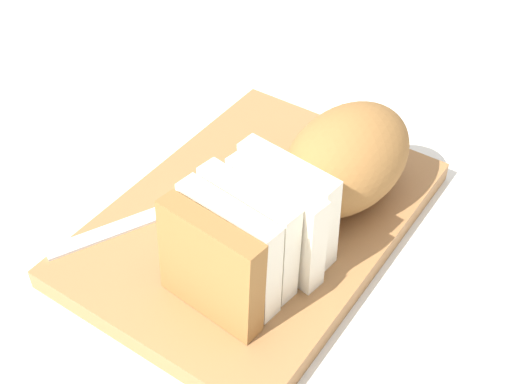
% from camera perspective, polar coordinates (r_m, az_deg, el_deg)
% --- Properties ---
extents(ground_plane, '(3.00, 3.00, 0.00)m').
position_cam_1_polar(ground_plane, '(0.72, -0.00, -3.11)').
color(ground_plane, silver).
extents(cutting_board, '(0.39, 0.28, 0.02)m').
position_cam_1_polar(cutting_board, '(0.71, -0.00, -2.47)').
color(cutting_board, '#9E6B3D').
rests_on(cutting_board, ground_plane).
extents(bread_loaf, '(0.30, 0.13, 0.10)m').
position_cam_1_polar(bread_loaf, '(0.66, 4.66, 0.45)').
color(bread_loaf, '#996633').
rests_on(bread_loaf, cutting_board).
extents(bread_knife, '(0.23, 0.12, 0.03)m').
position_cam_1_polar(bread_knife, '(0.72, -3.47, 0.47)').
color(bread_knife, silver).
rests_on(bread_knife, cutting_board).
extents(crumb_near_knife, '(0.00, 0.00, 0.00)m').
position_cam_1_polar(crumb_near_knife, '(0.69, 1.24, -2.50)').
color(crumb_near_knife, '#A8753D').
rests_on(crumb_near_knife, cutting_board).
extents(crumb_near_loaf, '(0.01, 0.01, 0.01)m').
position_cam_1_polar(crumb_near_loaf, '(0.75, 1.34, 1.87)').
color(crumb_near_loaf, '#A8753D').
rests_on(crumb_near_loaf, cutting_board).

